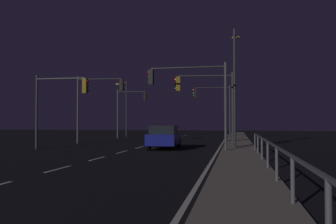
{
  "coord_description": "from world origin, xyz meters",
  "views": [
    {
      "loc": [
        6.64,
        -3.98,
        1.8
      ],
      "look_at": [
        0.78,
        27.79,
        2.68
      ],
      "focal_mm": 39.05,
      "sensor_mm": 36.0,
      "label": 1
    }
  ],
  "objects": [
    {
      "name": "traffic_light_near_right",
      "position": [
        -4.76,
        18.38,
        3.47
      ],
      "size": [
        3.77,
        0.34,
        4.92
      ],
      "color": "#38383D",
      "rests_on": "ground"
    },
    {
      "name": "car",
      "position": [
        2.0,
        19.86,
        0.82
      ],
      "size": [
        2.03,
        4.48,
        1.57
      ],
      "color": "navy",
      "rests_on": "ground"
    },
    {
      "name": "street_lamp_median",
      "position": [
        -6.88,
        39.56,
        4.18
      ],
      "size": [
        1.92,
        1.49,
        6.85
      ],
      "color": "#2D3033",
      "rests_on": "ground"
    },
    {
      "name": "traffic_light_far_right",
      "position": [
        -4.76,
        34.85,
        3.75
      ],
      "size": [
        3.33,
        0.64,
        5.37
      ],
      "color": "#4C4C51",
      "rests_on": "ground"
    },
    {
      "name": "barrier_fence",
      "position": [
        7.79,
        8.24,
        0.87
      ],
      "size": [
        0.09,
        20.58,
        0.98
      ],
      "color": "#59595E",
      "rests_on": "sidewalk_right"
    },
    {
      "name": "sidewalk_right",
      "position": [
        6.88,
        17.5,
        0.07
      ],
      "size": [
        2.12,
        77.0,
        0.14
      ],
      "primitive_type": "cube",
      "color": "gray",
      "rests_on": "ground"
    },
    {
      "name": "lane_edge_line",
      "position": [
        5.57,
        22.5,
        0.01
      ],
      "size": [
        0.14,
        53.0,
        0.01
      ],
      "color": "silver",
      "rests_on": "ground"
    },
    {
      "name": "traffic_light_mid_right",
      "position": [
        4.75,
        20.27,
        3.66
      ],
      "size": [
        3.91,
        0.68,
        4.97
      ],
      "color": "#38383D",
      "rests_on": "sidewalk_right"
    },
    {
      "name": "traffic_light_near_left",
      "position": [
        -4.69,
        24.89,
        3.97
      ],
      "size": [
        4.06,
        0.52,
        5.63
      ],
      "color": "#4C4C51",
      "rests_on": "ground"
    },
    {
      "name": "traffic_light_far_center",
      "position": [
        4.49,
        33.06,
        3.91
      ],
      "size": [
        3.81,
        0.48,
        5.36
      ],
      "color": "#38383D",
      "rests_on": "sidewalk_right"
    },
    {
      "name": "street_lamp_mid_block",
      "position": [
        6.63,
        20.45,
        4.75
      ],
      "size": [
        0.56,
        1.68,
        7.76
      ],
      "color": "#2D3033",
      "rests_on": "sidewalk_right"
    },
    {
      "name": "traffic_light_far_left",
      "position": [
        3.93,
        17.93,
        3.87
      ],
      "size": [
        4.89,
        0.42,
        5.21
      ],
      "color": "#4C4C51",
      "rests_on": "sidewalk_right"
    },
    {
      "name": "ground_plane",
      "position": [
        0.0,
        17.5,
        0.0
      ],
      "size": [
        112.0,
        112.0,
        0.0
      ],
      "primitive_type": "plane",
      "color": "black",
      "rests_on": "ground"
    },
    {
      "name": "lane_markings_center",
      "position": [
        0.0,
        21.0,
        0.01
      ],
      "size": [
        0.14,
        50.0,
        0.01
      ],
      "color": "silver",
      "rests_on": "ground"
    }
  ]
}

